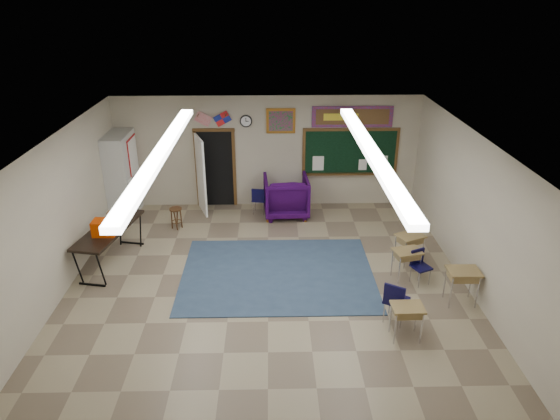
{
  "coord_description": "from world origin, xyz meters",
  "views": [
    {
      "loc": [
        0.06,
        -8.2,
        5.54
      ],
      "look_at": [
        0.27,
        1.5,
        1.16
      ],
      "focal_mm": 32.0,
      "sensor_mm": 36.0,
      "label": 1
    }
  ],
  "objects_px": {
    "student_desk_front_right": "(409,247)",
    "folding_table": "(111,245)",
    "wingback_armchair": "(286,196)",
    "student_desk_front_left": "(406,263)",
    "wooden_stool": "(176,218)"
  },
  "relations": [
    {
      "from": "wooden_stool",
      "to": "student_desk_front_left",
      "type": "bearing_deg",
      "value": -25.66
    },
    {
      "from": "wingback_armchair",
      "to": "student_desk_front_left",
      "type": "xyz_separation_m",
      "value": [
        2.36,
        -3.21,
        -0.16
      ]
    },
    {
      "from": "wingback_armchair",
      "to": "folding_table",
      "type": "height_order",
      "value": "folding_table"
    },
    {
      "from": "folding_table",
      "to": "student_desk_front_left",
      "type": "bearing_deg",
      "value": 4.71
    },
    {
      "from": "wooden_stool",
      "to": "folding_table",
      "type": "bearing_deg",
      "value": -122.51
    },
    {
      "from": "wingback_armchair",
      "to": "student_desk_front_left",
      "type": "distance_m",
      "value": 3.98
    },
    {
      "from": "wingback_armchair",
      "to": "student_desk_front_right",
      "type": "distance_m",
      "value": 3.65
    },
    {
      "from": "student_desk_front_left",
      "to": "wooden_stool",
      "type": "bearing_deg",
      "value": 141.35
    },
    {
      "from": "wingback_armchair",
      "to": "wooden_stool",
      "type": "xyz_separation_m",
      "value": [
        -2.75,
        -0.75,
        -0.25
      ]
    },
    {
      "from": "wingback_armchair",
      "to": "folding_table",
      "type": "distance_m",
      "value": 4.57
    },
    {
      "from": "folding_table",
      "to": "wooden_stool",
      "type": "relative_size",
      "value": 4.0
    },
    {
      "from": "student_desk_front_left",
      "to": "wooden_stool",
      "type": "distance_m",
      "value": 5.66
    },
    {
      "from": "folding_table",
      "to": "student_desk_front_right",
      "type": "bearing_deg",
      "value": 10.52
    },
    {
      "from": "wingback_armchair",
      "to": "student_desk_front_left",
      "type": "height_order",
      "value": "wingback_armchair"
    },
    {
      "from": "student_desk_front_right",
      "to": "folding_table",
      "type": "xyz_separation_m",
      "value": [
        -6.43,
        0.1,
        0.09
      ]
    }
  ]
}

